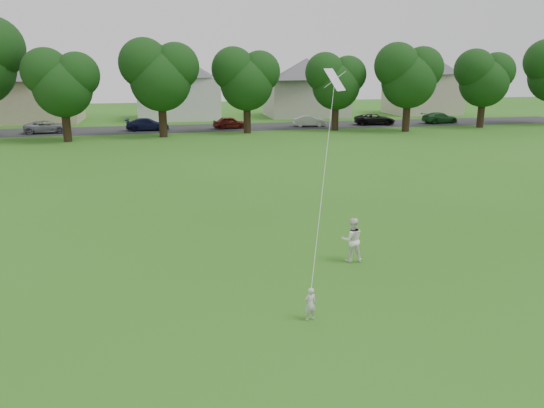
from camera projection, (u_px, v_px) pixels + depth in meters
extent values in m
plane|color=#275F15|center=(253.00, 299.00, 15.54)|extent=(160.00, 160.00, 0.00)
cube|color=#2D2D30|center=(183.00, 128.00, 55.22)|extent=(90.00, 7.00, 0.01)
imported|color=beige|center=(310.00, 304.00, 14.15)|extent=(0.38, 0.29, 0.93)
imported|color=white|center=(352.00, 240.00, 18.28)|extent=(0.80, 0.65, 1.56)
plane|color=white|center=(335.00, 80.00, 21.18)|extent=(1.18, 1.20, 0.86)
cylinder|color=white|center=(325.00, 166.00, 17.64)|extent=(0.01, 0.01, 10.40)
cylinder|color=black|center=(66.00, 124.00, 45.80)|extent=(0.70, 0.70, 3.08)
cylinder|color=black|center=(163.00, 118.00, 48.62)|extent=(0.73, 0.73, 3.44)
cylinder|color=black|center=(247.00, 117.00, 51.36)|extent=(0.71, 0.71, 3.16)
cylinder|color=black|center=(335.00, 115.00, 53.56)|extent=(0.70, 0.70, 2.98)
cylinder|color=black|center=(406.00, 115.00, 52.54)|extent=(0.73, 0.73, 3.33)
cylinder|color=black|center=(481.00, 112.00, 55.79)|extent=(0.71, 0.71, 3.13)
imported|color=gray|center=(47.00, 127.00, 51.49)|extent=(4.47, 2.47, 1.19)
imported|color=#121639|center=(147.00, 124.00, 53.39)|extent=(4.34, 1.92, 1.24)
imported|color=maroon|center=(230.00, 122.00, 55.08)|extent=(3.70, 1.76, 1.22)
imported|color=#B4B4B4|center=(309.00, 121.00, 56.80)|extent=(3.62, 1.68, 1.15)
imported|color=black|center=(375.00, 119.00, 58.28)|extent=(4.63, 2.56, 1.23)
imported|color=#1C5422|center=(440.00, 118.00, 59.85)|extent=(4.31, 2.14, 1.20)
cube|color=tan|center=(38.00, 101.00, 60.85)|extent=(9.34, 7.65, 4.70)
pyramid|color=#4F4C51|center=(33.00, 57.00, 59.57)|extent=(13.47, 13.47, 2.59)
cube|color=silver|center=(178.00, 98.00, 64.02)|extent=(9.53, 7.40, 4.96)
pyramid|color=#4F4C51|center=(176.00, 53.00, 62.67)|extent=(13.75, 13.75, 2.73)
cube|color=#B5AFA2|center=(306.00, 98.00, 67.27)|extent=(9.80, 7.21, 4.63)
pyramid|color=#4F4C51|center=(307.00, 58.00, 66.01)|extent=(14.14, 14.14, 2.55)
cube|color=#BDB49D|center=(422.00, 94.00, 70.40)|extent=(8.59, 6.94, 5.21)
pyramid|color=#4F4C51|center=(425.00, 51.00, 68.98)|extent=(12.39, 12.39, 2.86)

